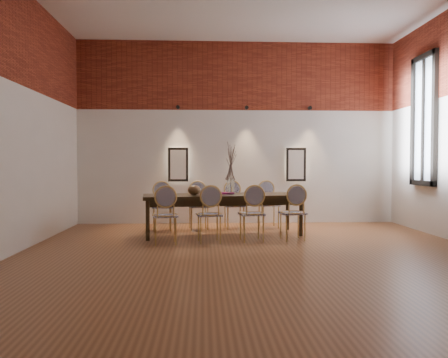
{
  "coord_description": "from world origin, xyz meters",
  "views": [
    {
      "loc": [
        -0.75,
        -6.14,
        1.32
      ],
      "look_at": [
        -0.39,
        1.51,
        1.05
      ],
      "focal_mm": 35.0,
      "sensor_mm": 36.0,
      "label": 1
    }
  ],
  "objects_px": {
    "chair_near_a": "(165,215)",
    "chair_near_b": "(209,214)",
    "chair_near_d": "(293,213)",
    "bowl": "(194,190)",
    "vase": "(231,186)",
    "chair_near_c": "(252,214)",
    "chair_far_b": "(199,206)",
    "book": "(226,193)",
    "chair_far_c": "(234,205)",
    "chair_far_a": "(162,207)",
    "dining_table": "(223,215)",
    "chair_far_d": "(269,205)"
  },
  "relations": [
    {
      "from": "chair_far_a",
      "to": "book",
      "type": "xyz_separation_m",
      "value": [
        1.24,
        -0.47,
        0.3
      ]
    },
    {
      "from": "chair_near_c",
      "to": "chair_far_b",
      "type": "height_order",
      "value": "same"
    },
    {
      "from": "chair_far_c",
      "to": "dining_table",
      "type": "bearing_deg",
      "value": 64.03
    },
    {
      "from": "chair_near_b",
      "to": "chair_far_d",
      "type": "xyz_separation_m",
      "value": [
        1.26,
        1.67,
        0.0
      ]
    },
    {
      "from": "chair_far_c",
      "to": "book",
      "type": "xyz_separation_m",
      "value": [
        -0.21,
        -0.65,
        0.3
      ]
    },
    {
      "from": "chair_near_a",
      "to": "chair_far_a",
      "type": "height_order",
      "value": "same"
    },
    {
      "from": "chair_near_c",
      "to": "chair_far_c",
      "type": "height_order",
      "value": "same"
    },
    {
      "from": "chair_far_c",
      "to": "bowl",
      "type": "height_order",
      "value": "chair_far_c"
    },
    {
      "from": "chair_near_a",
      "to": "chair_near_b",
      "type": "xyz_separation_m",
      "value": [
        0.72,
        0.09,
        0.0
      ]
    },
    {
      "from": "chair_far_c",
      "to": "chair_far_d",
      "type": "height_order",
      "value": "same"
    },
    {
      "from": "chair_near_b",
      "to": "book",
      "type": "height_order",
      "value": "chair_near_b"
    },
    {
      "from": "chair_far_c",
      "to": "book",
      "type": "height_order",
      "value": "chair_far_c"
    },
    {
      "from": "chair_far_b",
      "to": "vase",
      "type": "height_order",
      "value": "vase"
    },
    {
      "from": "chair_far_a",
      "to": "chair_far_d",
      "type": "xyz_separation_m",
      "value": [
        2.17,
        0.28,
        0.0
      ]
    },
    {
      "from": "chair_near_c",
      "to": "book",
      "type": "distance_m",
      "value": 0.97
    },
    {
      "from": "chair_near_b",
      "to": "chair_far_d",
      "type": "height_order",
      "value": "same"
    },
    {
      "from": "chair_near_a",
      "to": "vase",
      "type": "bearing_deg",
      "value": 31.09
    },
    {
      "from": "dining_table",
      "to": "book",
      "type": "distance_m",
      "value": 0.42
    },
    {
      "from": "chair_near_c",
      "to": "chair_far_b",
      "type": "distance_m",
      "value": 1.67
    },
    {
      "from": "dining_table",
      "to": "chair_near_d",
      "type": "xyz_separation_m",
      "value": [
        1.18,
        -0.6,
        0.09
      ]
    },
    {
      "from": "chair_near_b",
      "to": "chair_near_d",
      "type": "xyz_separation_m",
      "value": [
        1.45,
        0.19,
        0.0
      ]
    },
    {
      "from": "chair_near_b",
      "to": "chair_far_a",
      "type": "height_order",
      "value": "same"
    },
    {
      "from": "chair_near_a",
      "to": "vase",
      "type": "distance_m",
      "value": 1.51
    },
    {
      "from": "dining_table",
      "to": "chair_near_c",
      "type": "bearing_deg",
      "value": -64.03
    },
    {
      "from": "bowl",
      "to": "chair_far_a",
      "type": "bearing_deg",
      "value": 132.12
    },
    {
      "from": "chair_near_d",
      "to": "book",
      "type": "height_order",
      "value": "chair_near_d"
    },
    {
      "from": "chair_near_d",
      "to": "chair_far_c",
      "type": "distance_m",
      "value": 1.67
    },
    {
      "from": "bowl",
      "to": "book",
      "type": "relative_size",
      "value": 0.92
    },
    {
      "from": "dining_table",
      "to": "book",
      "type": "xyz_separation_m",
      "value": [
        0.06,
        0.14,
        0.39
      ]
    },
    {
      "from": "chair_near_b",
      "to": "book",
      "type": "bearing_deg",
      "value": 63.34
    },
    {
      "from": "chair_far_a",
      "to": "vase",
      "type": "bearing_deg",
      "value": 148.91
    },
    {
      "from": "chair_near_d",
      "to": "bowl",
      "type": "xyz_separation_m",
      "value": [
        -1.71,
        0.49,
        0.37
      ]
    },
    {
      "from": "chair_far_b",
      "to": "chair_far_a",
      "type": "bearing_deg",
      "value": -0.0
    },
    {
      "from": "chair_far_b",
      "to": "vase",
      "type": "bearing_deg",
      "value": 124.38
    },
    {
      "from": "chair_near_a",
      "to": "chair_far_d",
      "type": "relative_size",
      "value": 1.0
    },
    {
      "from": "chair_far_b",
      "to": "chair_far_c",
      "type": "xyz_separation_m",
      "value": [
        0.72,
        0.09,
        0.0
      ]
    },
    {
      "from": "bowl",
      "to": "vase",
      "type": "bearing_deg",
      "value": 11.49
    },
    {
      "from": "chair_near_d",
      "to": "bowl",
      "type": "relative_size",
      "value": 3.92
    },
    {
      "from": "chair_near_b",
      "to": "chair_far_b",
      "type": "bearing_deg",
      "value": 90.0
    },
    {
      "from": "chair_near_a",
      "to": "vase",
      "type": "height_order",
      "value": "vase"
    },
    {
      "from": "chair_far_b",
      "to": "vase",
      "type": "relative_size",
      "value": 3.13
    },
    {
      "from": "chair_near_a",
      "to": "chair_far_c",
      "type": "relative_size",
      "value": 1.0
    },
    {
      "from": "chair_near_d",
      "to": "chair_far_a",
      "type": "xyz_separation_m",
      "value": [
        -2.36,
        1.21,
        0.0
      ]
    },
    {
      "from": "dining_table",
      "to": "vase",
      "type": "bearing_deg",
      "value": 0.0
    },
    {
      "from": "vase",
      "to": "chair_near_a",
      "type": "bearing_deg",
      "value": -141.59
    },
    {
      "from": "chair_near_c",
      "to": "chair_far_d",
      "type": "relative_size",
      "value": 1.0
    },
    {
      "from": "vase",
      "to": "book",
      "type": "height_order",
      "value": "vase"
    },
    {
      "from": "chair_far_d",
      "to": "book",
      "type": "height_order",
      "value": "chair_far_d"
    },
    {
      "from": "dining_table",
      "to": "chair_near_a",
      "type": "bearing_deg",
      "value": -145.61
    },
    {
      "from": "chair_near_c",
      "to": "chair_far_c",
      "type": "bearing_deg",
      "value": 90.0
    }
  ]
}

